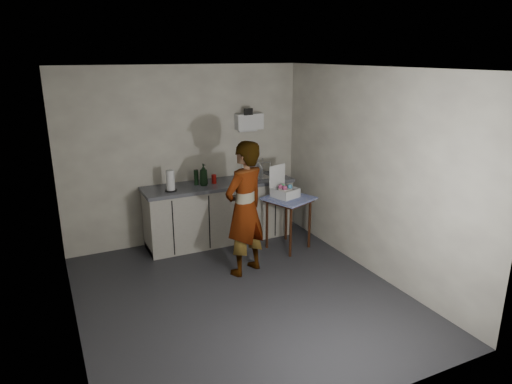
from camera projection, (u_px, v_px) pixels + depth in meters
name	position (u px, v px, depth m)	size (l,w,h in m)	color
ground	(241.00, 296.00, 5.37)	(4.00, 4.00, 0.00)	#28272C
wall_back	(186.00, 156.00, 6.71)	(3.60, 0.02, 2.60)	#AFA698
wall_right	(370.00, 173.00, 5.74)	(0.02, 4.00, 2.60)	#AFA698
wall_left	(65.00, 215.00, 4.25)	(0.02, 4.00, 2.60)	#AFA698
ceiling	(239.00, 69.00, 4.62)	(3.60, 4.00, 0.01)	silver
kitchen_counter	(220.00, 214.00, 6.88)	(2.24, 0.62, 0.91)	black
wall_shelf	(249.00, 122.00, 6.93)	(0.42, 0.18, 0.37)	white
side_table	(289.00, 204.00, 6.53)	(0.77, 0.77, 0.77)	#3A1B0D
standing_man	(245.00, 209.00, 5.74)	(0.64, 0.42, 1.74)	#B2A593
soap_bottle	(204.00, 175.00, 6.57)	(0.12, 0.12, 0.32)	black
soda_can	(214.00, 179.00, 6.69)	(0.07, 0.07, 0.13)	red
dark_bottle	(196.00, 177.00, 6.61)	(0.07, 0.07, 0.22)	black
paper_towel	(171.00, 181.00, 6.30)	(0.17, 0.17, 0.30)	black
dish_rack	(256.00, 174.00, 6.96)	(0.40, 0.30, 0.28)	white
bakery_box	(284.00, 190.00, 6.52)	(0.40, 0.41, 0.44)	white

